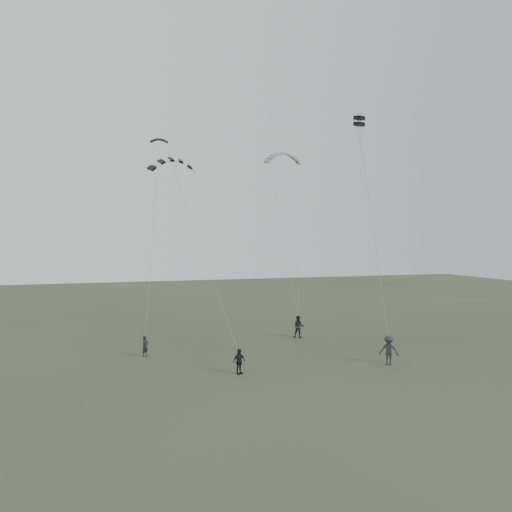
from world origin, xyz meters
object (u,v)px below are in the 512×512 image
object	(u,v)px
flyer_far	(389,350)
kite_box	(359,121)
flyer_center	(239,361)
kite_dark_small	(159,139)
flyer_left	(145,346)
flyer_right	(299,327)
kite_pale_large	(283,154)
kite_striped	(173,160)

from	to	relation	value
flyer_far	kite_box	distance (m)	16.45
flyer_center	flyer_far	world-z (taller)	flyer_far
flyer_center	kite_dark_small	world-z (taller)	kite_dark_small
flyer_left	flyer_far	xyz separation A→B (m)	(15.29, -7.46, 0.25)
flyer_right	flyer_center	distance (m)	12.30
kite_dark_small	kite_box	bearing A→B (deg)	-25.21
flyer_center	kite_dark_small	bearing A→B (deg)	83.95
kite_box	kite_pale_large	bearing A→B (deg)	75.62
flyer_far	kite_box	xyz separation A→B (m)	(-0.25, 3.74, 16.01)
kite_striped	flyer_far	bearing A→B (deg)	-30.71
kite_dark_small	kite_striped	size ratio (longest dim) A/B	0.42
flyer_right	flyer_far	xyz separation A→B (m)	(2.20, -10.31, 0.05)
flyer_far	kite_pale_large	xyz separation A→B (m)	(-2.18, 14.16, 15.25)
flyer_far	kite_pale_large	world-z (taller)	kite_pale_large
kite_pale_large	kite_box	size ratio (longest dim) A/B	4.89
kite_dark_small	kite_striped	xyz separation A→B (m)	(0.24, -5.87, -2.48)
flyer_center	kite_pale_large	world-z (taller)	kite_pale_large
flyer_left	flyer_center	xyz separation A→B (m)	(5.14, -6.54, 0.05)
flyer_left	kite_dark_small	bearing A→B (deg)	27.09
kite_pale_large	flyer_right	bearing A→B (deg)	-90.01
kite_dark_small	kite_pale_large	world-z (taller)	kite_pale_large
flyer_center	kite_striped	world-z (taller)	kite_striped
flyer_center	kite_striped	xyz separation A→B (m)	(-3.29, 5.06, 13.13)
flyer_center	kite_box	xyz separation A→B (m)	(9.90, 2.82, 16.22)
flyer_far	kite_pale_large	bearing A→B (deg)	133.35
kite_pale_large	kite_striped	size ratio (longest dim) A/B	1.04
kite_striped	kite_box	world-z (taller)	kite_box
kite_dark_small	kite_box	size ratio (longest dim) A/B	1.99
flyer_center	kite_box	size ratio (longest dim) A/B	2.24
flyer_center	kite_box	bearing A→B (deg)	-8.05
flyer_center	kite_striped	distance (m)	14.45
kite_pale_large	kite_box	world-z (taller)	kite_box
flyer_left	kite_pale_large	distance (m)	21.38
flyer_left	flyer_far	world-z (taller)	flyer_far
kite_pale_large	kite_striped	distance (m)	14.11
flyer_left	flyer_right	xyz separation A→B (m)	(13.09, 2.84, 0.21)
flyer_left	kite_pale_large	size ratio (longest dim) A/B	0.43
flyer_far	kite_pale_large	distance (m)	20.92
flyer_right	kite_dark_small	size ratio (longest dim) A/B	1.35
kite_striped	kite_box	bearing A→B (deg)	-16.37
flyer_left	kite_striped	distance (m)	13.39
flyer_left	kite_dark_small	distance (m)	16.34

